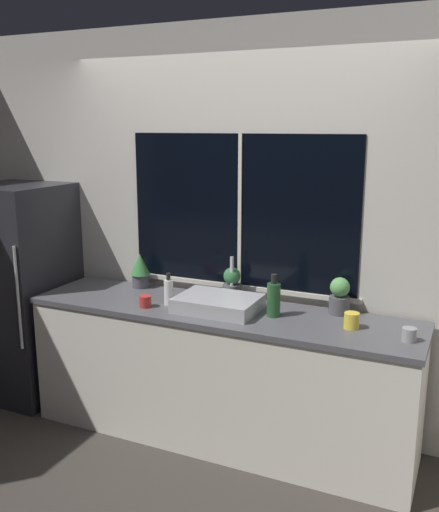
{
  "coord_description": "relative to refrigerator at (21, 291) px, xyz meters",
  "views": [
    {
      "loc": [
        1.44,
        -2.85,
        2.04
      ],
      "look_at": [
        0.0,
        0.3,
        1.24
      ],
      "focal_mm": 40.0,
      "sensor_mm": 36.0,
      "label": 1
    }
  ],
  "objects": [
    {
      "name": "bottle_tall",
      "position": [
        2.02,
        0.01,
        0.2
      ],
      "size": [
        0.08,
        0.08,
        0.27
      ],
      "color": "#235128",
      "rests_on": "counter"
    },
    {
      "name": "mug_red",
      "position": [
        1.2,
        -0.16,
        0.12
      ],
      "size": [
        0.08,
        0.08,
        0.08
      ],
      "color": "#B72D28",
      "rests_on": "counter"
    },
    {
      "name": "potted_plant_center",
      "position": [
        1.65,
        0.22,
        0.19
      ],
      "size": [
        0.12,
        0.12,
        0.22
      ],
      "color": "#4C4C51",
      "rests_on": "counter"
    },
    {
      "name": "counter",
      "position": [
        1.66,
        -0.01,
        -0.36
      ],
      "size": [
        2.55,
        0.63,
        0.89
      ],
      "color": "silver",
      "rests_on": "ground_plane"
    },
    {
      "name": "mug_grey",
      "position": [
        2.82,
        -0.08,
        0.12
      ],
      "size": [
        0.08,
        0.08,
        0.08
      ],
      "color": "gray",
      "rests_on": "counter"
    },
    {
      "name": "potted_plant_left",
      "position": [
        0.93,
        0.22,
        0.22
      ],
      "size": [
        0.14,
        0.14,
        0.25
      ],
      "color": "#4C4C51",
      "rests_on": "counter"
    },
    {
      "name": "wall_back",
      "position": [
        1.66,
        0.36,
        0.54
      ],
      "size": [
        8.0,
        0.09,
        2.7
      ],
      "color": "#BCB7AD",
      "rests_on": "ground_plane"
    },
    {
      "name": "potted_plant_right",
      "position": [
        2.37,
        0.22,
        0.2
      ],
      "size": [
        0.13,
        0.13,
        0.23
      ],
      "color": "#4C4C51",
      "rests_on": "counter"
    },
    {
      "name": "wall_left",
      "position": [
        -0.62,
        1.19,
        0.54
      ],
      "size": [
        0.06,
        7.0,
        2.7
      ],
      "color": "#BCB7AD",
      "rests_on": "ground_plane"
    },
    {
      "name": "mug_yellow",
      "position": [
        2.5,
        -0.0,
        0.13
      ],
      "size": [
        0.09,
        0.09,
        0.09
      ],
      "color": "gold",
      "rests_on": "counter"
    },
    {
      "name": "soap_bottle",
      "position": [
        1.31,
        -0.05,
        0.17
      ],
      "size": [
        0.06,
        0.06,
        0.21
      ],
      "color": "white",
      "rests_on": "counter"
    },
    {
      "name": "refrigerator",
      "position": [
        0.0,
        0.0,
        0.0
      ],
      "size": [
        0.67,
        0.69,
        1.62
      ],
      "color": "#232328",
      "rests_on": "ground_plane"
    },
    {
      "name": "sink",
      "position": [
        1.66,
        -0.02,
        0.13
      ],
      "size": [
        0.51,
        0.43,
        0.3
      ],
      "color": "#ADADB2",
      "rests_on": "counter"
    },
    {
      "name": "ground_plane",
      "position": [
        1.66,
        -0.31,
        -0.81
      ],
      "size": [
        14.0,
        14.0,
        0.0
      ],
      "primitive_type": "plane",
      "color": "#38332D"
    }
  ]
}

